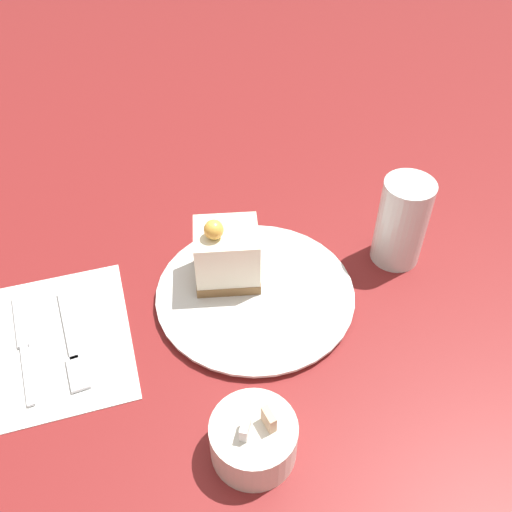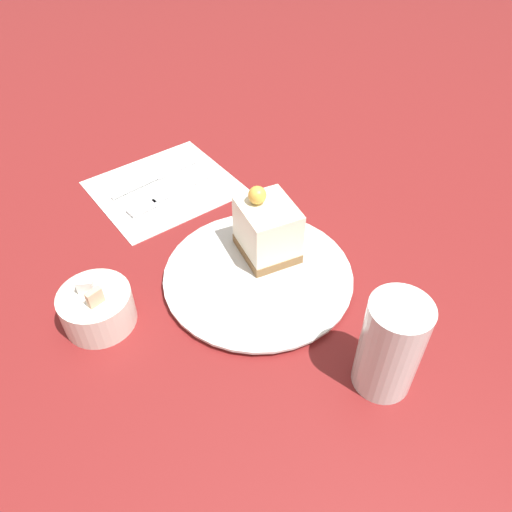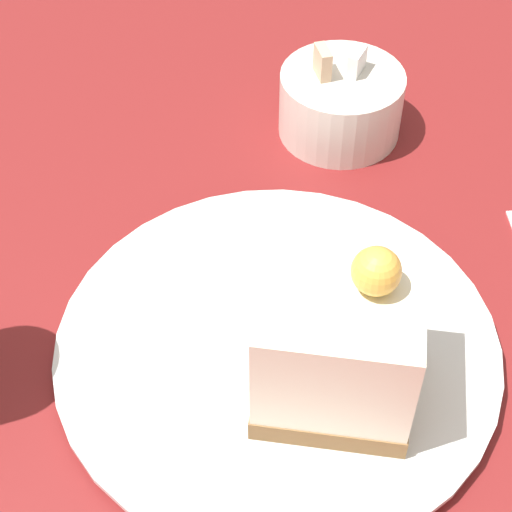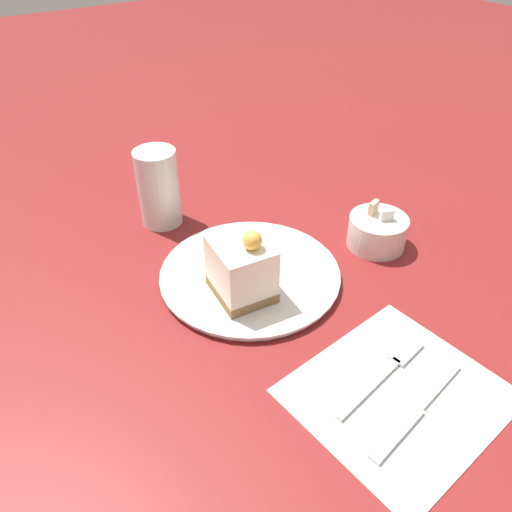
# 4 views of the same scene
# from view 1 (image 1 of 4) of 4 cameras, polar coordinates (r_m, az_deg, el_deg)

# --- Properties ---
(ground_plane) EXTENTS (4.00, 4.00, 0.00)m
(ground_plane) POSITION_cam_1_polar(r_m,az_deg,el_deg) (0.76, -1.87, -4.71)
(ground_plane) COLOR maroon
(plate) EXTENTS (0.26, 0.26, 0.01)m
(plate) POSITION_cam_1_polar(r_m,az_deg,el_deg) (0.76, -0.07, -3.82)
(plate) COLOR silver
(plate) RESTS_ON ground_plane
(cake_slice) EXTENTS (0.09, 0.08, 0.11)m
(cake_slice) POSITION_cam_1_polar(r_m,az_deg,el_deg) (0.74, -2.96, 0.18)
(cake_slice) COLOR olive
(cake_slice) RESTS_ON plate
(napkin) EXTENTS (0.22, 0.24, 0.00)m
(napkin) POSITION_cam_1_polar(r_m,az_deg,el_deg) (0.76, -20.08, -8.16)
(napkin) COLOR white
(napkin) RESTS_ON ground_plane
(fork) EXTENTS (0.05, 0.17, 0.00)m
(fork) POSITION_cam_1_polar(r_m,az_deg,el_deg) (0.74, -17.89, -8.50)
(fork) COLOR silver
(fork) RESTS_ON napkin
(knife) EXTENTS (0.04, 0.17, 0.00)m
(knife) POSITION_cam_1_polar(r_m,az_deg,el_deg) (0.77, -22.32, -7.45)
(knife) COLOR silver
(knife) RESTS_ON napkin
(sugar_bowl) EXTENTS (0.09, 0.09, 0.07)m
(sugar_bowl) POSITION_cam_1_polar(r_m,az_deg,el_deg) (0.62, -0.24, -17.84)
(sugar_bowl) COLOR silver
(sugar_bowl) RESTS_ON ground_plane
(drinking_glass) EXTENTS (0.07, 0.07, 0.13)m
(drinking_glass) POSITION_cam_1_polar(r_m,az_deg,el_deg) (0.80, 14.38, 3.32)
(drinking_glass) COLOR silver
(drinking_glass) RESTS_ON ground_plane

